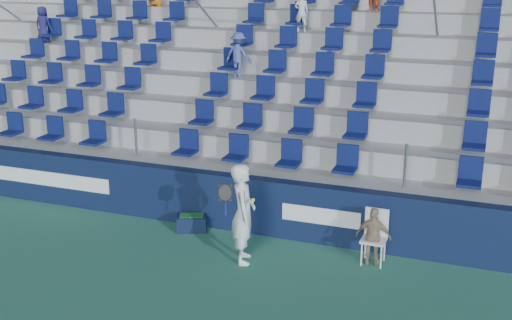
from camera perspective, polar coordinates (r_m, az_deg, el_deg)
The scene contains 7 objects.
ground at distance 11.04m, azimuth -6.25°, elevation -12.41°, with size 70.00×70.00×0.00m, color #317359.
sponsor_wall at distance 13.39m, azimuth -0.27°, elevation -4.01°, with size 24.00×0.32×1.20m.
grandstand at distance 17.66m, azimuth 5.64°, elevation 6.26°, with size 24.00×8.17×6.63m.
tennis_player at distance 11.97m, azimuth -1.15°, elevation -4.78°, with size 0.74×0.82×1.92m.
line_judge_chair at distance 12.31m, azimuth 10.55°, elevation -6.33°, with size 0.46×0.47×1.03m.
line_judge at distance 12.18m, azimuth 10.40°, elevation -6.71°, with size 0.66×0.27×1.12m, color tan.
ball_bin at distance 13.67m, azimuth -5.73°, elevation -5.51°, with size 0.72×0.61×0.35m.
Camera 1 is at (4.46, -8.53, 5.40)m, focal length 45.00 mm.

